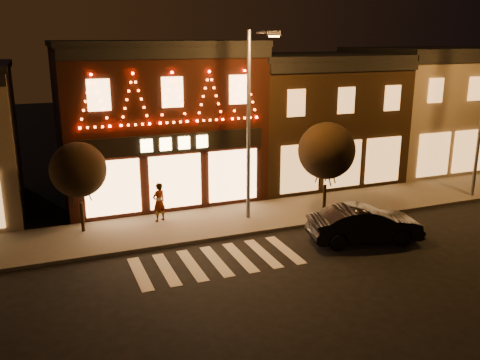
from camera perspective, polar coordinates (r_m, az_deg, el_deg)
ground at (r=17.13m, az=1.95°, el=-14.11°), size 120.00×120.00×0.00m
sidewalk_far at (r=24.53m, az=-1.31°, el=-4.48°), size 44.00×4.00×0.15m
building_pulp at (r=28.56m, az=-9.41°, el=6.66°), size 10.20×8.34×8.30m
building_right_a at (r=32.02m, az=7.54°, el=6.95°), size 9.20×8.28×7.50m
building_right_b at (r=37.22m, az=19.85°, el=7.59°), size 9.20×8.28×7.80m
streetlamp_mid at (r=23.29m, az=1.33°, el=7.49°), size 0.79×1.97×8.62m
tree_left at (r=23.22m, az=-17.45°, el=1.09°), size 2.40×2.40×4.02m
tree_right at (r=24.62m, az=9.55°, el=3.20°), size 2.69×2.69×4.51m
dark_sedan at (r=22.59m, az=13.62°, el=-4.80°), size 5.01×2.61×1.57m
pedestrian at (r=24.23m, az=-8.94°, el=-2.43°), size 0.80×0.68×1.85m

